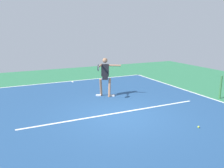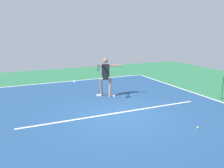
# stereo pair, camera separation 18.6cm
# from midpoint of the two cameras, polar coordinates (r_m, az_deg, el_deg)

# --- Properties ---
(ground_plane) EXTENTS (22.97, 22.97, 0.00)m
(ground_plane) POSITION_cam_midpoint_polar(r_m,az_deg,el_deg) (8.87, 2.55, -7.62)
(ground_plane) COLOR #2D754C
(court_surface) EXTENTS (9.69, 13.23, 0.00)m
(court_surface) POSITION_cam_midpoint_polar(r_m,az_deg,el_deg) (8.86, 2.55, -7.60)
(court_surface) COLOR navy
(court_surface) RESTS_ON ground_plane
(court_line_baseline_near) EXTENTS (9.69, 0.10, 0.01)m
(court_line_baseline_near) POSITION_cam_midpoint_polar(r_m,az_deg,el_deg) (14.79, -8.99, 0.74)
(court_line_baseline_near) COLOR white
(court_line_baseline_near) RESTS_ON ground_plane
(court_line_sideline_left) EXTENTS (0.10, 13.23, 0.01)m
(court_line_sideline_left) POSITION_cam_midpoint_polar(r_m,az_deg,el_deg) (11.73, 23.99, -3.53)
(court_line_sideline_left) COLOR white
(court_line_sideline_left) RESTS_ON ground_plane
(court_line_service) EXTENTS (7.27, 0.10, 0.01)m
(court_line_service) POSITION_cam_midpoint_polar(r_m,az_deg,el_deg) (9.11, 1.71, -7.00)
(court_line_service) COLOR white
(court_line_service) RESTS_ON ground_plane
(court_line_centre_mark) EXTENTS (0.10, 0.30, 0.01)m
(court_line_centre_mark) POSITION_cam_midpoint_polar(r_m,az_deg,el_deg) (14.60, -8.78, 0.59)
(court_line_centre_mark) COLOR white
(court_line_centre_mark) RESTS_ON ground_plane
(net_post) EXTENTS (0.09, 0.09, 1.07)m
(net_post) POSITION_cam_midpoint_polar(r_m,az_deg,el_deg) (11.86, 25.36, -0.83)
(net_post) COLOR #38753D
(net_post) RESTS_ON ground_plane
(tennis_player) EXTENTS (1.36, 1.11, 1.84)m
(tennis_player) POSITION_cam_midpoint_polar(r_m,az_deg,el_deg) (11.06, -1.06, 2.35)
(tennis_player) COLOR #9E7051
(tennis_player) RESTS_ON ground_plane
(tennis_ball_near_player) EXTENTS (0.07, 0.07, 0.07)m
(tennis_ball_near_player) POSITION_cam_midpoint_polar(r_m,az_deg,el_deg) (8.27, 20.55, -9.81)
(tennis_ball_near_player) COLOR #C6E53D
(tennis_ball_near_player) RESTS_ON ground_plane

